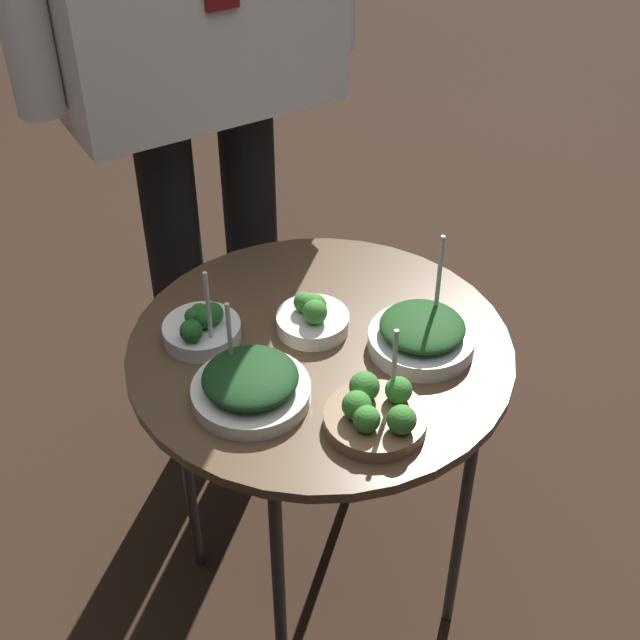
{
  "coord_description": "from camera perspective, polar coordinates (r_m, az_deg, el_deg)",
  "views": [
    {
      "loc": [
        -0.54,
        -0.91,
        1.54
      ],
      "look_at": [
        0.0,
        0.0,
        0.69
      ],
      "focal_mm": 50.0,
      "sensor_mm": 36.0,
      "label": 1
    }
  ],
  "objects": [
    {
      "name": "ground_plane",
      "position": [
        1.87,
        0.0,
        -16.82
      ],
      "size": [
        8.0,
        8.0,
        0.0
      ],
      "primitive_type": "plane",
      "color": "black"
    },
    {
      "name": "serving_cart",
      "position": [
        1.42,
        0.0,
        -3.19
      ],
      "size": [
        0.6,
        0.6,
        0.64
      ],
      "color": "brown",
      "rests_on": "ground_plane"
    },
    {
      "name": "bowl_broccoli_front_left",
      "position": [
        1.25,
        3.6,
        -5.93
      ],
      "size": [
        0.15,
        0.15,
        0.15
      ],
      "color": "brown",
      "rests_on": "serving_cart"
    },
    {
      "name": "bowl_broccoli_far_rim",
      "position": [
        1.41,
        -0.48,
        0.15
      ],
      "size": [
        0.12,
        0.12,
        0.07
      ],
      "color": "silver",
      "rests_on": "serving_cart"
    },
    {
      "name": "bowl_spinach_near_rim",
      "position": [
        1.29,
        -4.46,
        -4.17
      ],
      "size": [
        0.17,
        0.17,
        0.15
      ],
      "color": "silver",
      "rests_on": "serving_cart"
    },
    {
      "name": "bowl_spinach_back_left",
      "position": [
        1.38,
        6.53,
        -0.94
      ],
      "size": [
        0.17,
        0.17,
        0.18
      ],
      "color": "silver",
      "rests_on": "serving_cart"
    },
    {
      "name": "bowl_broccoli_front_right",
      "position": [
        1.4,
        -7.57,
        -0.49
      ],
      "size": [
        0.12,
        0.12,
        0.15
      ],
      "color": "white",
      "rests_on": "serving_cart"
    }
  ]
}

